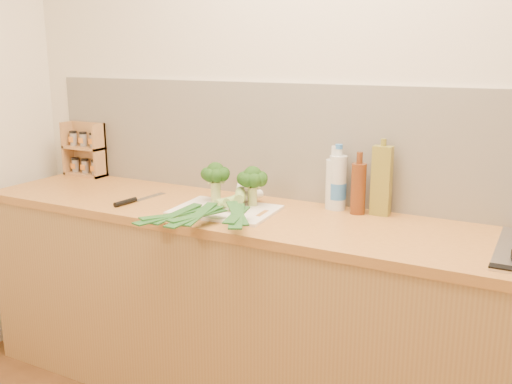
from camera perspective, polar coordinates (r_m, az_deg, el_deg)
room_shell at (r=2.57m, az=7.76°, el=4.61°), size 3.50×3.50×3.50m
counter at (r=2.54m, az=4.88°, el=-12.59°), size 3.20×0.62×0.90m
chopping_board at (r=2.48m, az=-3.10°, el=-1.84°), size 0.45×0.35×0.01m
broccoli_left at (r=2.58m, az=-4.07°, el=1.74°), size 0.13×0.13×0.18m
broccoli_right at (r=2.51m, az=-0.35°, el=1.32°), size 0.14×0.14×0.18m
leek_front at (r=2.47m, az=-3.88°, el=-1.23°), size 0.24×0.68×0.04m
leek_mid at (r=2.40m, az=-3.19°, el=-1.22°), size 0.10×0.63×0.04m
leek_back at (r=2.40m, az=-1.70°, el=-0.76°), size 0.36×0.63×0.04m
chefs_knife at (r=2.69m, az=-12.33°, el=-0.86°), size 0.06×0.32×0.02m
spice_rack at (r=3.34m, az=-16.64°, el=3.82°), size 0.25×0.10×0.30m
oil_tin at (r=2.46m, az=12.45°, el=1.15°), size 0.08×0.05×0.33m
glass_bottle at (r=2.53m, az=7.75°, el=0.89°), size 0.07×0.07×0.28m
amber_bottle at (r=2.47m, az=10.20°, el=0.42°), size 0.06×0.06×0.27m
water_bottle at (r=2.52m, az=8.17°, el=0.78°), size 0.08×0.08×0.27m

